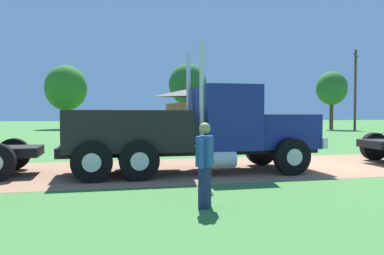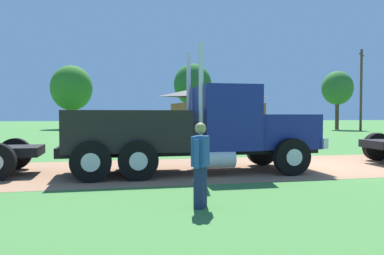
% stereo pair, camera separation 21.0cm
% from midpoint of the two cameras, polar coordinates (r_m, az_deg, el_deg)
% --- Properties ---
extents(ground_plane, '(200.00, 200.00, 0.00)m').
position_cam_midpoint_polar(ground_plane, '(14.51, 18.52, -5.31)').
color(ground_plane, '#3F7635').
extents(dirt_track, '(120.00, 5.71, 0.01)m').
position_cam_midpoint_polar(dirt_track, '(14.51, 18.52, -5.29)').
color(dirt_track, '#9A6F50').
rests_on(dirt_track, ground_plane).
extents(truck_foreground_white, '(8.02, 2.72, 3.85)m').
position_cam_midpoint_polar(truck_foreground_white, '(11.83, -0.48, -0.53)').
color(truck_foreground_white, black).
rests_on(truck_foreground_white, ground_plane).
extents(visitor_by_barrel, '(0.44, 0.58, 1.65)m').
position_cam_midpoint_polar(visitor_by_barrel, '(7.39, 1.12, -5.14)').
color(visitor_by_barrel, '#264C8C').
rests_on(visitor_by_barrel, ground_plane).
extents(shed_building, '(10.08, 7.29, 5.25)m').
position_cam_midpoint_polar(shed_building, '(42.98, 2.84, 2.94)').
color(shed_building, '#984E32').
rests_on(shed_building, ground_plane).
extents(utility_pole_near, '(1.66, 1.65, 8.98)m').
position_cam_midpoint_polar(utility_pole_near, '(45.96, 23.18, 5.45)').
color(utility_pole_near, '#503828').
rests_on(utility_pole_near, ground_plane).
extents(tree_left, '(5.21, 5.21, 8.07)m').
position_cam_midpoint_polar(tree_left, '(50.96, -18.51, 5.65)').
color(tree_left, '#513823').
rests_on(tree_left, ground_plane).
extents(tree_mid, '(5.15, 5.15, 8.79)m').
position_cam_midpoint_polar(tree_mid, '(52.29, -0.77, 6.47)').
color(tree_mid, '#513823').
rests_on(tree_mid, ground_plane).
extents(tree_right, '(3.67, 3.67, 7.03)m').
position_cam_midpoint_polar(tree_right, '(48.99, 20.11, 5.53)').
color(tree_right, '#513823').
rests_on(tree_right, ground_plane).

